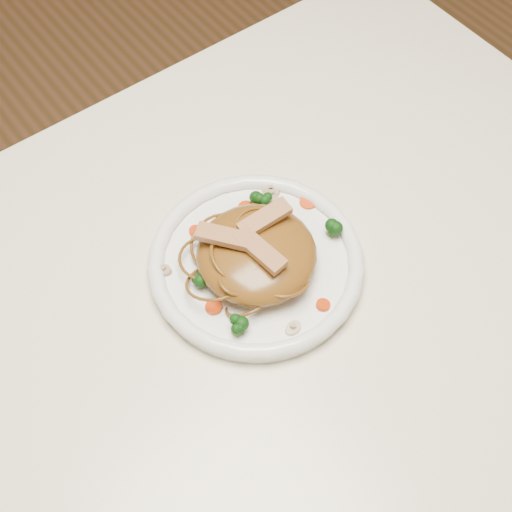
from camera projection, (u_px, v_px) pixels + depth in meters
ground at (243, 482)px, 1.49m from camera, size 4.00×4.00×0.00m
table at (235, 347)px, 0.94m from camera, size 1.20×0.80×0.75m
plate at (256, 266)px, 0.88m from camera, size 0.27×0.27×0.02m
noodle_mound at (257, 254)px, 0.85m from camera, size 0.18×0.18×0.05m
chicken_a at (265, 218)px, 0.84m from camera, size 0.07×0.02×0.01m
chicken_b at (224, 237)px, 0.83m from camera, size 0.06×0.07×0.01m
chicken_c at (260, 250)px, 0.82m from camera, size 0.03×0.07×0.01m
broccoli_0 at (262, 198)px, 0.91m from camera, size 0.03×0.03×0.03m
broccoli_1 at (201, 277)px, 0.85m from camera, size 0.03×0.03×0.03m
broccoli_2 at (237, 325)px, 0.81m from camera, size 0.04×0.04×0.03m
broccoli_3 at (332, 227)px, 0.89m from camera, size 0.03×0.03×0.03m
carrot_0 at (246, 208)px, 0.92m from camera, size 0.03×0.03×0.00m
carrot_1 at (214, 307)px, 0.84m from camera, size 0.02×0.02×0.00m
carrot_2 at (308, 202)px, 0.92m from camera, size 0.03×0.03×0.00m
carrot_3 at (196, 231)px, 0.90m from camera, size 0.02×0.02×0.00m
carrot_4 at (323, 305)px, 0.84m from camera, size 0.02×0.02×0.00m
mushroom_0 at (293, 328)px, 0.82m from camera, size 0.02×0.02×0.01m
mushroom_1 at (271, 194)px, 0.93m from camera, size 0.04×0.04×0.01m
mushroom_2 at (163, 270)px, 0.87m from camera, size 0.03×0.03×0.01m
mushroom_3 at (271, 191)px, 0.93m from camera, size 0.03×0.03×0.01m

